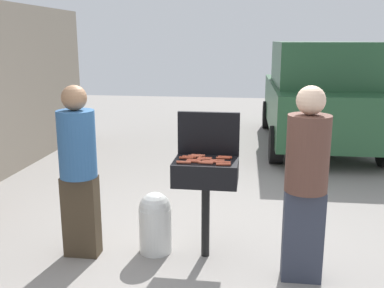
% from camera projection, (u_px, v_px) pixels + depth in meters
% --- Properties ---
extents(ground_plane, '(24.00, 24.00, 0.00)m').
position_uv_depth(ground_plane, '(200.00, 248.00, 4.50)').
color(ground_plane, gray).
extents(bbq_grill, '(0.60, 0.44, 0.97)m').
position_uv_depth(bbq_grill, '(206.00, 175.00, 4.17)').
color(bbq_grill, black).
rests_on(bbq_grill, ground).
extents(grill_lid_open, '(0.60, 0.05, 0.42)m').
position_uv_depth(grill_lid_open, '(209.00, 133.00, 4.30)').
color(grill_lid_open, black).
rests_on(grill_lid_open, bbq_grill).
extents(hot_dog_0, '(0.13, 0.04, 0.03)m').
position_uv_depth(hot_dog_0, '(198.00, 156.00, 4.26)').
color(hot_dog_0, '#C6593D').
rests_on(hot_dog_0, bbq_grill).
extents(hot_dog_1, '(0.13, 0.04, 0.03)m').
position_uv_depth(hot_dog_1, '(223.00, 158.00, 4.17)').
color(hot_dog_1, '#AD4228').
rests_on(hot_dog_1, bbq_grill).
extents(hot_dog_2, '(0.13, 0.03, 0.03)m').
position_uv_depth(hot_dog_2, '(217.00, 161.00, 4.07)').
color(hot_dog_2, '#C6593D').
rests_on(hot_dog_2, bbq_grill).
extents(hot_dog_3, '(0.13, 0.03, 0.03)m').
position_uv_depth(hot_dog_3, '(206.00, 163.00, 4.01)').
color(hot_dog_3, '#C6593D').
rests_on(hot_dog_3, bbq_grill).
extents(hot_dog_4, '(0.13, 0.04, 0.03)m').
position_uv_depth(hot_dog_4, '(223.00, 163.00, 4.01)').
color(hot_dog_4, '#B74C33').
rests_on(hot_dog_4, bbq_grill).
extents(hot_dog_5, '(0.13, 0.03, 0.03)m').
position_uv_depth(hot_dog_5, '(194.00, 160.00, 4.09)').
color(hot_dog_5, '#B74C33').
rests_on(hot_dog_5, bbq_grill).
extents(hot_dog_6, '(0.13, 0.04, 0.03)m').
position_uv_depth(hot_dog_6, '(195.00, 156.00, 4.22)').
color(hot_dog_6, '#C6593D').
rests_on(hot_dog_6, bbq_grill).
extents(hot_dog_7, '(0.13, 0.03, 0.03)m').
position_uv_depth(hot_dog_7, '(193.00, 161.00, 4.05)').
color(hot_dog_7, '#B74C33').
rests_on(hot_dog_7, bbq_grill).
extents(hot_dog_8, '(0.13, 0.03, 0.03)m').
position_uv_depth(hot_dog_8, '(205.00, 158.00, 4.16)').
color(hot_dog_8, '#AD4228').
rests_on(hot_dog_8, bbq_grill).
extents(hot_dog_9, '(0.13, 0.04, 0.03)m').
position_uv_depth(hot_dog_9, '(204.00, 159.00, 4.13)').
color(hot_dog_9, '#C6593D').
rests_on(hot_dog_9, bbq_grill).
extents(hot_dog_10, '(0.13, 0.03, 0.03)m').
position_uv_depth(hot_dog_10, '(184.00, 162.00, 4.03)').
color(hot_dog_10, '#C6593D').
rests_on(hot_dog_10, bbq_grill).
extents(hot_dog_11, '(0.13, 0.04, 0.03)m').
position_uv_depth(hot_dog_11, '(209.00, 162.00, 4.05)').
color(hot_dog_11, '#C6593D').
rests_on(hot_dog_11, bbq_grill).
extents(hot_dog_12, '(0.13, 0.03, 0.03)m').
position_uv_depth(hot_dog_12, '(186.00, 158.00, 4.17)').
color(hot_dog_12, '#AD4228').
rests_on(hot_dog_12, bbq_grill).
extents(hot_dog_13, '(0.13, 0.04, 0.03)m').
position_uv_depth(hot_dog_13, '(223.00, 164.00, 3.96)').
color(hot_dog_13, '#B74C33').
rests_on(hot_dog_13, bbq_grill).
extents(hot_dog_14, '(0.13, 0.04, 0.03)m').
position_uv_depth(hot_dog_14, '(189.00, 157.00, 4.20)').
color(hot_dog_14, '#AD4228').
rests_on(hot_dog_14, bbq_grill).
extents(hot_dog_15, '(0.13, 0.04, 0.03)m').
position_uv_depth(hot_dog_15, '(225.00, 157.00, 4.20)').
color(hot_dog_15, '#AD4228').
rests_on(hot_dog_15, bbq_grill).
extents(propane_tank, '(0.32, 0.32, 0.62)m').
position_uv_depth(propane_tank, '(155.00, 221.00, 4.37)').
color(propane_tank, silver).
rests_on(propane_tank, ground).
extents(person_left, '(0.35, 0.35, 1.67)m').
position_uv_depth(person_left, '(78.00, 166.00, 4.18)').
color(person_left, '#3F3323').
rests_on(person_left, ground).
extents(person_right, '(0.36, 0.36, 1.71)m').
position_uv_depth(person_right, '(306.00, 179.00, 3.73)').
color(person_right, '#333847').
rests_on(person_right, ground).
extents(parked_minivan, '(2.10, 4.44, 2.02)m').
position_uv_depth(parked_minivan, '(319.00, 94.00, 8.70)').
color(parked_minivan, '#234C2D').
rests_on(parked_minivan, ground).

